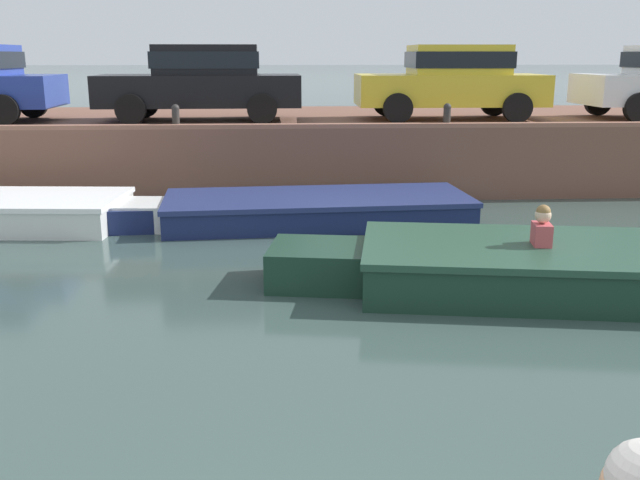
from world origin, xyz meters
name	(u,v)px	position (x,y,z in m)	size (l,w,h in m)	color
ground_plane	(290,304)	(0.00, 5.77, 0.00)	(400.00, 400.00, 0.00)	#384C47
far_quay_wall	(284,146)	(0.00, 14.54, 0.70)	(60.00, 6.00, 1.40)	brown
far_wall_coping	(285,126)	(0.00, 11.66, 1.44)	(60.00, 0.24, 0.08)	#925F4C
boat_moored_central_navy	(303,209)	(0.27, 9.78, 0.23)	(6.12, 2.30, 0.46)	navy
motorboat_passing	(589,269)	(3.55, 6.00, 0.28)	(7.23, 2.95, 1.05)	#193828
car_left_inner_black	(202,79)	(-1.68, 13.40, 2.24)	(4.20, 1.97, 1.54)	black
car_centre_yellow	(453,79)	(3.58, 13.40, 2.24)	(3.95, 1.92, 1.54)	yellow
mooring_bollard_mid	(176,115)	(-2.04, 11.79, 1.64)	(0.15, 0.15, 0.45)	#2D2B28
mooring_bollard_east	(447,114)	(3.12, 11.79, 1.64)	(0.15, 0.15, 0.45)	#2D2B28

